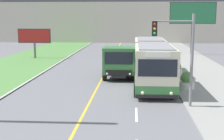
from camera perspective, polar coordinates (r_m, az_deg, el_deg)
name	(u,v)px	position (r m, az deg, el deg)	size (l,w,h in m)	color
city_bus	(152,61)	(24.42, 7.25, 1.61)	(2.72, 12.62, 3.11)	beige
dump_truck	(120,62)	(25.54, 1.43, 1.43)	(2.60, 6.24, 2.62)	black
traffic_light_mast	(179,48)	(17.29, 12.21, 3.92)	(2.28, 0.32, 5.16)	slate
billboard_large	(193,15)	(42.65, 14.55, 9.79)	(5.97, 0.24, 6.88)	#59595B
billboard_small	(34,37)	(38.91, -14.02, 5.90)	(3.97, 0.24, 3.57)	#59595B
planter_round_near	(187,81)	(22.08, 13.52, -2.01)	(1.05, 1.05, 1.20)	silver
planter_round_second	(176,69)	(26.85, 11.63, 0.14)	(1.02, 1.02, 1.22)	silver
planter_round_third	(170,61)	(31.68, 10.61, 1.60)	(1.06, 1.06, 1.20)	silver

